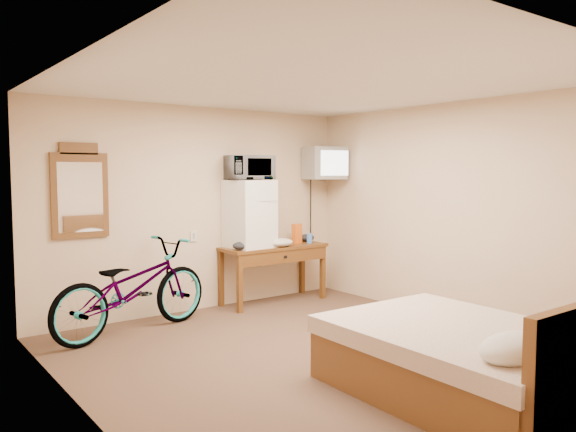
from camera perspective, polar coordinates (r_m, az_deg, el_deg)
The scene contains 13 objects.
room at distance 5.09m, azimuth 3.19°, elevation -0.63°, with size 4.60×4.64×2.50m.
desk at distance 7.31m, azimuth -1.32°, elevation -3.92°, with size 1.43×0.57×0.75m.
mini_fridge at distance 7.11m, azimuth -3.92°, elevation 0.23°, with size 0.56×0.54×0.85m.
microwave at distance 7.09m, azimuth -3.95°, elevation 4.91°, with size 0.56×0.38×0.31m, color white.
snack_bag at distance 7.53m, azimuth 0.91°, elevation -1.79°, with size 0.13×0.08×0.26m, color orange.
blue_cup at distance 7.55m, azimuth 2.20°, elevation -2.28°, with size 0.07×0.07×0.13m, color #4582ED.
cloth_cream at distance 7.19m, azimuth -0.77°, elevation -2.71°, with size 0.35×0.27×0.11m, color beige.
cloth_dark_a at distance 6.92m, azimuth -4.57°, elevation -3.01°, with size 0.28×0.21×0.11m, color black.
cloth_dark_b at distance 7.75m, azimuth 1.91°, elevation -2.22°, with size 0.22×0.18×0.10m, color black.
crt_television at distance 7.78m, azimuth 3.69°, elevation 5.36°, with size 0.58×0.64×0.44m.
wall_mirror at distance 6.42m, azimuth -20.38°, elevation 2.31°, with size 0.60×0.04×1.02m.
bicycle at distance 6.16m, azimuth -15.51°, elevation -7.01°, with size 0.66×1.88×0.99m, color black.
bed at distance 4.59m, azimuth 17.78°, elevation -13.58°, with size 1.50×1.98×0.90m.
Camera 1 is at (-3.28, -3.87, 1.70)m, focal length 35.00 mm.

